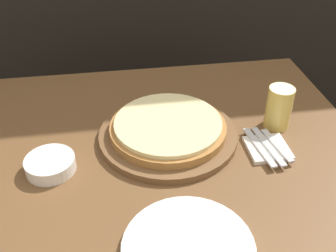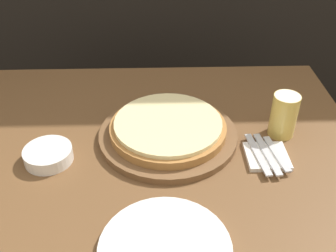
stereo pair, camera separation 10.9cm
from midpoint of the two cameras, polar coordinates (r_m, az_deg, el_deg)
The scene contains 9 objects.
dining_table at distance 1.30m, azimuth -3.38°, elevation -16.39°, with size 1.15×1.02×0.70m.
pizza_on_board at distance 1.10m, azimuth -2.84°, elevation -0.74°, with size 0.39×0.39×0.06m.
beer_glass at distance 1.15m, azimuth 13.26°, elevation 2.76°, with size 0.07×0.07×0.13m.
dinner_plate at distance 0.83m, azimuth -0.94°, elevation -17.49°, with size 0.27×0.27×0.02m.
side_bowl at distance 1.06m, azimuth -19.59°, elevation -5.39°, with size 0.13×0.13×0.04m.
napkin_stack at distance 1.09m, azimuth 11.51°, elevation -3.32°, with size 0.11×0.11×0.01m.
fork at distance 1.07m, azimuth 10.30°, elevation -3.11°, with size 0.04×0.17×0.00m.
dinner_knife at distance 1.08m, azimuth 11.56°, elevation -2.97°, with size 0.04×0.17×0.00m.
spoon at distance 1.09m, azimuth 12.80°, elevation -2.83°, with size 0.04×0.15×0.00m.
Camera 1 is at (-0.10, -0.79, 1.38)m, focal length 42.00 mm.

